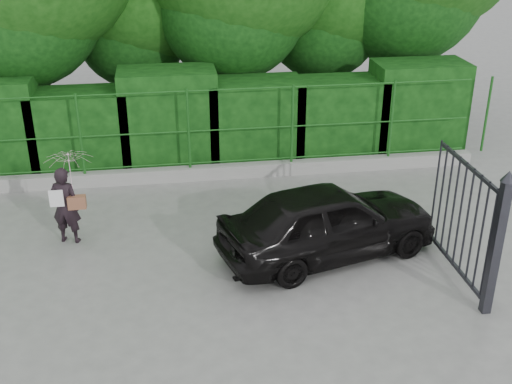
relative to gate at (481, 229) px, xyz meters
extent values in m
plane|color=gray|center=(-4.60, 0.72, -1.19)|extent=(80.00, 80.00, 0.00)
cube|color=#9E9E99|center=(-4.60, 5.22, -1.04)|extent=(14.00, 0.25, 0.30)
cylinder|color=#1B581A|center=(-6.50, 5.22, 0.01)|extent=(0.06, 0.06, 1.80)
cylinder|color=#1B581A|center=(-4.20, 5.22, 0.01)|extent=(0.06, 0.06, 1.80)
cylinder|color=#1B581A|center=(-1.90, 5.22, 0.01)|extent=(0.06, 0.06, 1.80)
cylinder|color=#1B581A|center=(0.40, 5.22, 0.01)|extent=(0.06, 0.06, 1.80)
cylinder|color=#1B581A|center=(2.70, 5.22, 0.01)|extent=(0.06, 0.06, 1.80)
cylinder|color=#1B581A|center=(-4.60, 5.22, -0.79)|extent=(13.60, 0.03, 0.03)
cylinder|color=#1B581A|center=(-4.60, 5.22, -0.04)|extent=(13.60, 0.03, 0.03)
cylinder|color=#1B581A|center=(-4.60, 5.22, 0.86)|extent=(13.60, 0.03, 0.03)
cube|color=black|center=(-6.60, 6.22, -0.25)|extent=(2.20, 1.20, 1.87)
cube|color=black|center=(-4.60, 6.22, -0.05)|extent=(2.20, 1.20, 2.28)
cube|color=black|center=(-2.60, 6.22, -0.20)|extent=(2.20, 1.20, 1.97)
cube|color=black|center=(-0.60, 6.22, -0.24)|extent=(2.20, 1.20, 1.90)
cube|color=black|center=(1.40, 6.22, -0.07)|extent=(2.20, 1.20, 2.24)
cylinder|color=black|center=(-7.60, 7.92, 1.06)|extent=(0.36, 0.36, 4.50)
cylinder|color=black|center=(-5.10, 9.22, 0.44)|extent=(0.36, 0.36, 3.25)
cylinder|color=black|center=(-2.60, 8.22, 0.94)|extent=(0.36, 0.36, 4.25)
cylinder|color=black|center=(-0.10, 8.92, 0.56)|extent=(0.36, 0.36, 3.50)
cylinder|color=black|center=(1.90, 8.52, 1.19)|extent=(0.36, 0.36, 4.75)
cube|color=#25252B|center=(0.00, -0.48, -0.09)|extent=(0.14, 0.14, 2.20)
cone|color=#25252B|center=(0.00, -0.48, 1.09)|extent=(0.22, 0.22, 0.16)
cube|color=#25252B|center=(0.00, 0.67, -1.04)|extent=(0.05, 2.00, 0.06)
cube|color=#25252B|center=(0.00, 0.67, 0.76)|extent=(0.05, 2.00, 0.06)
cylinder|color=#25252B|center=(0.00, -0.28, -0.14)|extent=(0.04, 0.04, 1.90)
cylinder|color=#25252B|center=(0.00, -0.03, -0.14)|extent=(0.04, 0.04, 1.90)
cylinder|color=#25252B|center=(0.00, 0.22, -0.14)|extent=(0.04, 0.04, 1.90)
cylinder|color=#25252B|center=(0.00, 0.47, -0.14)|extent=(0.04, 0.04, 1.90)
cylinder|color=#25252B|center=(0.00, 0.72, -0.14)|extent=(0.04, 0.04, 1.90)
cylinder|color=#25252B|center=(0.00, 0.97, -0.14)|extent=(0.04, 0.04, 1.90)
cylinder|color=#25252B|center=(0.00, 1.22, -0.14)|extent=(0.04, 0.04, 1.90)
cylinder|color=#25252B|center=(0.00, 1.47, -0.14)|extent=(0.04, 0.04, 1.90)
cylinder|color=#25252B|center=(0.00, 1.72, -0.14)|extent=(0.04, 0.04, 1.90)
imported|color=black|center=(-6.57, 2.74, -0.45)|extent=(0.61, 0.48, 1.47)
imported|color=silver|center=(-6.42, 2.79, 0.16)|extent=(0.85, 0.87, 0.78)
cube|color=brown|center=(-6.35, 2.66, -0.37)|extent=(0.32, 0.15, 0.24)
cube|color=white|center=(-6.69, 2.62, -0.25)|extent=(0.25, 0.02, 0.32)
imported|color=black|center=(-1.99, 1.58, -0.52)|extent=(4.17, 2.56, 1.33)
camera|label=1|loc=(-4.70, -8.05, 4.67)|focal=45.00mm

